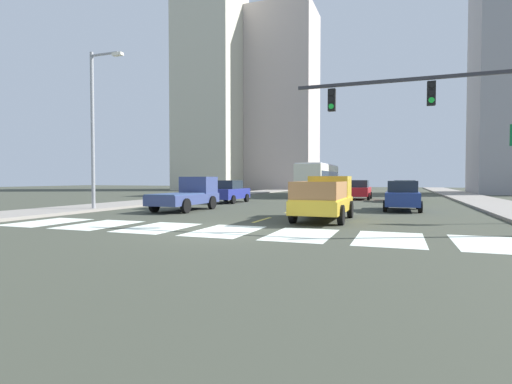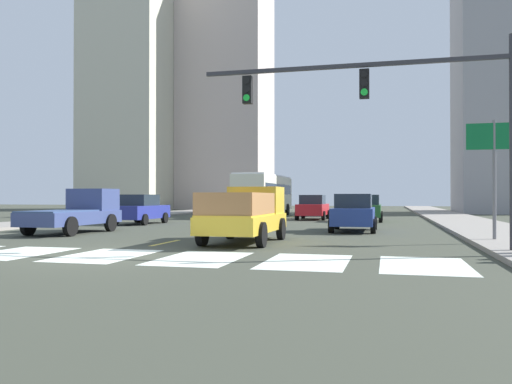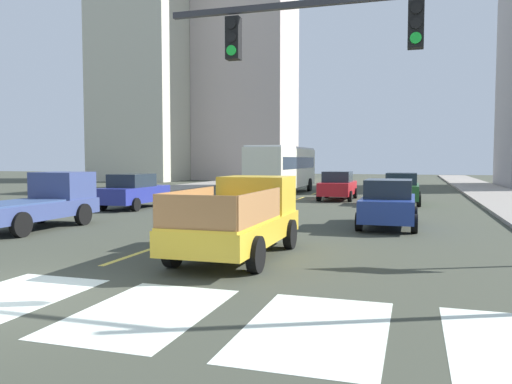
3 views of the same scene
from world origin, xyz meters
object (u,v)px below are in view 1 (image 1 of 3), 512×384
(sedan_near_right, at_px, (229,192))
(sedan_near_left, at_px, (404,191))
(pickup_stakebed, at_px, (325,199))
(city_bus, at_px, (318,178))
(sedan_far, at_px, (359,190))
(streetlight_left, at_px, (95,124))
(pickup_dark, at_px, (189,194))
(sedan_mid, at_px, (402,196))
(traffic_signal_gantry, at_px, (466,110))

(sedan_near_right, xyz_separation_m, sedan_near_left, (12.71, 6.37, 0.00))
(pickup_stakebed, distance_m, city_bus, 23.31)
(sedan_far, height_order, streetlight_left, streetlight_left)
(pickup_stakebed, bearing_deg, pickup_dark, 165.23)
(city_bus, bearing_deg, sedan_far, -44.07)
(city_bus, distance_m, sedan_mid, 18.20)
(pickup_dark, distance_m, sedan_far, 17.89)
(sedan_mid, height_order, streetlight_left, streetlight_left)
(sedan_mid, relative_size, streetlight_left, 0.49)
(sedan_near_right, bearing_deg, pickup_dark, -86.01)
(city_bus, relative_size, sedan_near_right, 2.45)
(streetlight_left, bearing_deg, pickup_stakebed, -1.17)
(pickup_dark, height_order, sedan_near_left, pickup_dark)
(pickup_dark, distance_m, streetlight_left, 6.64)
(city_bus, height_order, sedan_mid, city_bus)
(city_bus, bearing_deg, streetlight_left, -111.11)
(city_bus, height_order, streetlight_left, streetlight_left)
(sedan_far, distance_m, sedan_near_left, 4.32)
(traffic_signal_gantry, bearing_deg, sedan_mid, 102.31)
(sedan_mid, bearing_deg, city_bus, 114.04)
(sedan_far, bearing_deg, sedan_near_right, -139.07)
(sedan_near_left, bearing_deg, sedan_far, 153.42)
(pickup_stakebed, height_order, traffic_signal_gantry, traffic_signal_gantry)
(sedan_far, height_order, traffic_signal_gantry, traffic_signal_gantry)
(sedan_near_left, bearing_deg, sedan_near_right, -150.64)
(pickup_dark, relative_size, sedan_near_left, 1.18)
(sedan_near_left, relative_size, streetlight_left, 0.49)
(pickup_dark, xyz_separation_m, streetlight_left, (-4.68, -2.39, 4.05))
(pickup_stakebed, xyz_separation_m, city_bus, (-4.74, 22.80, 1.02))
(sedan_near_right, distance_m, streetlight_left, 11.33)
(city_bus, bearing_deg, traffic_signal_gantry, -68.98)
(pickup_dark, height_order, sedan_far, pickup_dark)
(pickup_dark, xyz_separation_m, sedan_near_left, (12.01, 13.76, -0.06))
(pickup_stakebed, relative_size, sedan_near_right, 1.18)
(pickup_stakebed, xyz_separation_m, traffic_signal_gantry, (5.28, -2.51, 3.26))
(sedan_far, relative_size, sedan_mid, 1.00)
(city_bus, relative_size, traffic_signal_gantry, 1.22)
(sedan_mid, height_order, traffic_signal_gantry, traffic_signal_gantry)
(pickup_stakebed, distance_m, sedan_far, 18.53)
(sedan_far, distance_m, streetlight_left, 22.75)
(city_bus, xyz_separation_m, sedan_far, (4.50, -4.27, -1.09))
(pickup_stakebed, distance_m, traffic_signal_gantry, 6.69)
(sedan_mid, bearing_deg, traffic_signal_gantry, -79.96)
(sedan_mid, height_order, sedan_near_left, same)
(traffic_signal_gantry, bearing_deg, city_bus, 111.61)
(pickup_stakebed, relative_size, sedan_near_left, 1.18)
(sedan_near_right, xyz_separation_m, streetlight_left, (-3.99, -9.78, 4.11))
(sedan_far, bearing_deg, pickup_stakebed, -91.81)
(sedan_near_left, bearing_deg, traffic_signal_gantry, -81.95)
(traffic_signal_gantry, bearing_deg, pickup_dark, 159.46)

